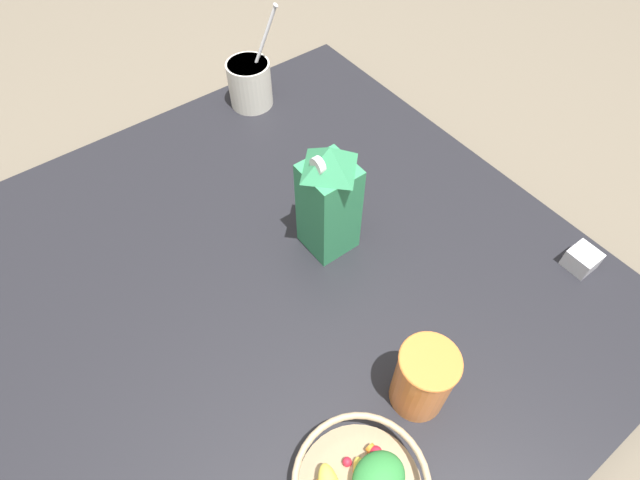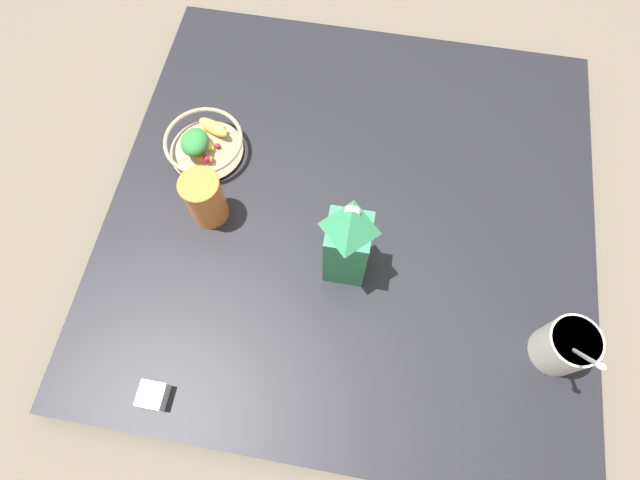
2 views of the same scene
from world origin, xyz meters
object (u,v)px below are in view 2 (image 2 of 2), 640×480
at_px(milk_carton, 348,244).
at_px(spice_jar, 153,395).
at_px(fruit_bowl, 204,144).
at_px(yogurt_tub, 566,345).
at_px(drinking_cup, 205,198).

height_order(milk_carton, spice_jar, milk_carton).
bearing_deg(spice_jar, milk_carton, -133.80).
height_order(fruit_bowl, spice_jar, fruit_bowl).
bearing_deg(yogurt_tub, drinking_cup, -13.48).
distance_m(milk_carton, yogurt_tub, 0.48).
bearing_deg(fruit_bowl, spice_jar, 95.03).
relative_size(milk_carton, yogurt_tub, 1.02).
relative_size(fruit_bowl, drinking_cup, 1.38).
height_order(milk_carton, yogurt_tub, milk_carton).
bearing_deg(drinking_cup, milk_carton, 167.08).
relative_size(milk_carton, spice_jar, 4.85).
xyz_separation_m(milk_carton, yogurt_tub, (-0.46, 0.11, -0.06)).
height_order(yogurt_tub, drinking_cup, yogurt_tub).
bearing_deg(milk_carton, fruit_bowl, -31.65).
relative_size(fruit_bowl, spice_jar, 3.74).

